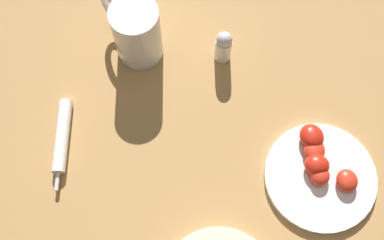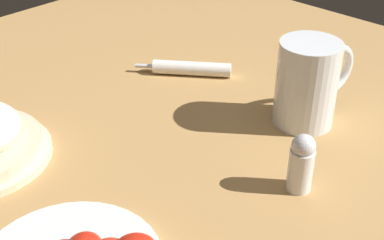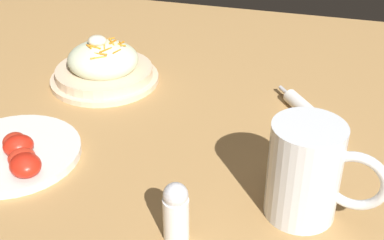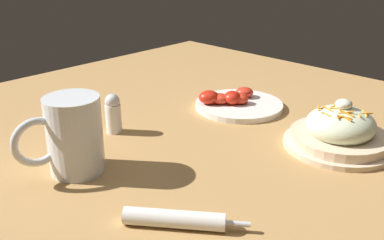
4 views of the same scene
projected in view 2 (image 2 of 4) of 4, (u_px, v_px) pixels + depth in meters
ground_plane at (169, 158)px, 0.79m from camera, size 1.43×1.43×0.00m
beer_mug at (307, 88)px, 0.85m from camera, size 0.16×0.10×0.14m
napkin_roll at (191, 68)px, 1.02m from camera, size 0.13×0.16×0.03m
salt_shaker at (301, 163)px, 0.71m from camera, size 0.03×0.03×0.09m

